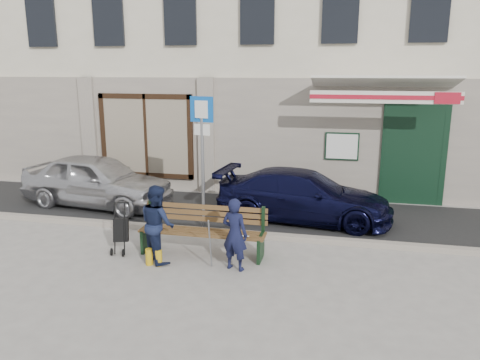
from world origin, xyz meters
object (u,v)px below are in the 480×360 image
(car_navy, at_px, (304,196))
(parking_sign, at_px, (202,141))
(car_silver, at_px, (97,180))
(bench, at_px, (200,231))
(woman, at_px, (158,224))
(man, at_px, (235,234))
(stroller, at_px, (121,231))

(car_navy, bearing_deg, parking_sign, 122.18)
(car_silver, distance_m, bench, 4.36)
(car_silver, xyz_separation_m, woman, (2.88, -3.00, 0.05))
(car_silver, relative_size, parking_sign, 1.36)
(car_silver, relative_size, woman, 2.74)
(bench, distance_m, man, 0.97)
(car_navy, bearing_deg, woman, 146.74)
(woman, xyz_separation_m, stroller, (-0.85, 0.22, -0.29))
(woman, relative_size, stroller, 1.48)
(parking_sign, distance_m, bench, 2.12)
(parking_sign, distance_m, stroller, 2.54)
(car_silver, distance_m, parking_sign, 3.58)
(man, distance_m, woman, 1.45)
(woman, bearing_deg, parking_sign, -54.51)
(car_silver, relative_size, man, 3.02)
(car_navy, xyz_separation_m, woman, (-2.38, -2.96, 0.13))
(car_navy, bearing_deg, man, 168.48)
(bench, xyz_separation_m, man, (0.80, -0.52, 0.19))
(man, bearing_deg, woman, 12.54)
(woman, bearing_deg, car_silver, -2.25)
(parking_sign, relative_size, man, 2.22)
(car_silver, xyz_separation_m, man, (4.33, -3.07, -0.02))
(car_navy, height_order, bench, car_navy)
(parking_sign, relative_size, bench, 1.20)
(car_navy, distance_m, man, 3.16)
(car_silver, xyz_separation_m, parking_sign, (3.16, -1.09, 1.29))
(bench, bearing_deg, man, -33.29)
(bench, distance_m, woman, 0.84)
(parking_sign, bearing_deg, car_navy, 38.22)
(woman, height_order, stroller, woman)
(man, bearing_deg, parking_sign, -44.22)
(man, xyz_separation_m, woman, (-1.45, 0.07, 0.07))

